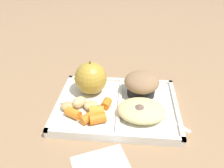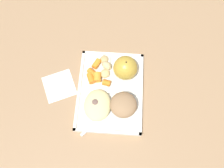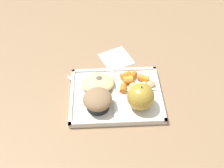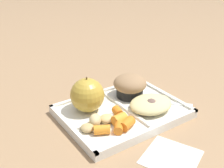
% 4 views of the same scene
% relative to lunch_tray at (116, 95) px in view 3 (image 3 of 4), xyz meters
% --- Properties ---
extents(ground, '(6.00, 6.00, 0.00)m').
position_rel_lunch_tray_xyz_m(ground, '(0.00, 0.00, -0.01)').
color(ground, '#997551').
extents(lunch_tray, '(0.30, 0.23, 0.02)m').
position_rel_lunch_tray_xyz_m(lunch_tray, '(0.00, 0.00, 0.00)').
color(lunch_tray, silver).
rests_on(lunch_tray, ground).
extents(green_apple, '(0.09, 0.09, 0.09)m').
position_rel_lunch_tray_xyz_m(green_apple, '(-0.07, 0.05, 0.05)').
color(green_apple, '#B79333').
rests_on(green_apple, lunch_tray).
extents(bran_muffin, '(0.09, 0.09, 0.06)m').
position_rel_lunch_tray_xyz_m(bran_muffin, '(0.06, 0.05, 0.04)').
color(bran_muffin, black).
rests_on(bran_muffin, lunch_tray).
extents(carrot_slice_small, '(0.04, 0.04, 0.02)m').
position_rel_lunch_tray_xyz_m(carrot_slice_small, '(-0.10, -0.06, 0.02)').
color(carrot_slice_small, orange).
rests_on(carrot_slice_small, lunch_tray).
extents(carrot_slice_near_corner, '(0.04, 0.04, 0.02)m').
position_rel_lunch_tray_xyz_m(carrot_slice_near_corner, '(-0.06, -0.07, 0.02)').
color(carrot_slice_near_corner, orange).
rests_on(carrot_slice_near_corner, lunch_tray).
extents(carrot_slice_diagonal, '(0.03, 0.03, 0.02)m').
position_rel_lunch_tray_xyz_m(carrot_slice_diagonal, '(-0.03, -0.02, 0.02)').
color(carrot_slice_diagonal, orange).
rests_on(carrot_slice_diagonal, lunch_tray).
extents(carrot_slice_tilted, '(0.03, 0.03, 0.03)m').
position_rel_lunch_tray_xyz_m(carrot_slice_tilted, '(-0.04, -0.05, 0.02)').
color(carrot_slice_tilted, orange).
rests_on(carrot_slice_tilted, lunch_tray).
extents(carrot_slice_center, '(0.04, 0.04, 0.02)m').
position_rel_lunch_tray_xyz_m(carrot_slice_center, '(-0.04, -0.07, 0.02)').
color(carrot_slice_center, orange).
rests_on(carrot_slice_center, lunch_tray).
extents(potato_chunk_golden, '(0.04, 0.04, 0.02)m').
position_rel_lunch_tray_xyz_m(potato_chunk_golden, '(-0.06, -0.02, 0.02)').
color(potato_chunk_golden, tan).
rests_on(potato_chunk_golden, lunch_tray).
extents(potato_chunk_browned, '(0.04, 0.04, 0.02)m').
position_rel_lunch_tray_xyz_m(potato_chunk_browned, '(-0.12, -0.03, 0.02)').
color(potato_chunk_browned, tan).
rests_on(potato_chunk_browned, lunch_tray).
extents(potato_chunk_corner, '(0.05, 0.05, 0.03)m').
position_rel_lunch_tray_xyz_m(potato_chunk_corner, '(-0.09, -0.02, 0.02)').
color(potato_chunk_corner, tan).
rests_on(potato_chunk_corner, lunch_tray).
extents(egg_noodle_pile, '(0.11, 0.09, 0.03)m').
position_rel_lunch_tray_xyz_m(egg_noodle_pile, '(0.06, -0.04, 0.02)').
color(egg_noodle_pile, '#D6C684').
rests_on(egg_noodle_pile, lunch_tray).
extents(meatball_front, '(0.03, 0.03, 0.03)m').
position_rel_lunch_tray_xyz_m(meatball_front, '(0.07, -0.04, 0.02)').
color(meatball_front, '#755B4C').
rests_on(meatball_front, lunch_tray).
extents(meatball_side, '(0.03, 0.03, 0.03)m').
position_rel_lunch_tray_xyz_m(meatball_side, '(0.03, -0.05, 0.02)').
color(meatball_side, brown).
rests_on(meatball_side, lunch_tray).
extents(meatball_back, '(0.03, 0.03, 0.03)m').
position_rel_lunch_tray_xyz_m(meatball_back, '(0.05, -0.05, 0.02)').
color(meatball_back, brown).
rests_on(meatball_back, lunch_tray).
extents(meatball_center, '(0.03, 0.03, 0.03)m').
position_rel_lunch_tray_xyz_m(meatball_center, '(0.06, -0.05, 0.02)').
color(meatball_center, brown).
rests_on(meatball_center, lunch_tray).
extents(plastic_fork, '(0.12, 0.12, 0.00)m').
position_rel_lunch_tray_xyz_m(plastic_fork, '(0.10, -0.03, 0.01)').
color(plastic_fork, white).
rests_on(plastic_fork, lunch_tray).
extents(paper_napkin, '(0.14, 0.14, 0.00)m').
position_rel_lunch_tray_xyz_m(paper_napkin, '(-0.01, -0.19, -0.01)').
color(paper_napkin, white).
rests_on(paper_napkin, ground).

